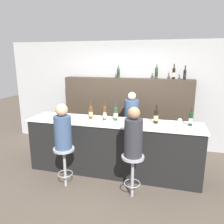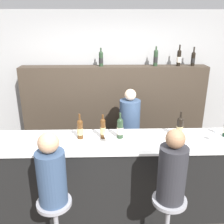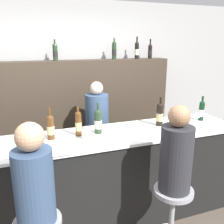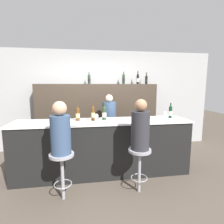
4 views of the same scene
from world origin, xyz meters
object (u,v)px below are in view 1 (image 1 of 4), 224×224
object	(u,v)px
wine_bottle_backbar_0	(118,73)
wine_bottle_backbar_3	(185,74)
wine_bottle_counter_1	(105,113)
wine_bottle_backbar_1	(156,73)
wine_bottle_counter_3	(156,116)
wine_bottle_counter_4	(191,119)
wine_glass_1	(180,121)
bartender	(131,128)
wine_bottle_counter_0	(91,112)
wine_glass_0	(105,117)
wine_bottle_backbar_2	(174,73)
guest_seated_left	(63,129)
guest_seated_right	(133,135)
wine_bottle_counter_2	(116,113)
bar_stool_right	(133,165)
bar_stool_left	(64,157)

from	to	relation	value
wine_bottle_backbar_0	wine_bottle_backbar_3	bearing A→B (deg)	0.00
wine_bottle_counter_1	wine_bottle_backbar_1	size ratio (longest dim) A/B	1.00
wine_bottle_counter_3	wine_bottle_counter_4	distance (m)	0.59
wine_bottle_backbar_3	wine_bottle_counter_1	bearing A→B (deg)	-139.96
wine_bottle_backbar_0	wine_glass_1	distance (m)	2.09
wine_bottle_counter_1	bartender	bearing A→B (deg)	59.33
wine_bottle_counter_0	wine_glass_0	bearing A→B (deg)	-24.84
wine_bottle_counter_4	wine_glass_0	xyz separation A→B (m)	(-1.51, -0.15, -0.02)
wine_bottle_counter_0	wine_bottle_backbar_2	distance (m)	2.08
wine_bottle_counter_4	wine_glass_1	distance (m)	0.24
wine_bottle_backbar_3	wine_glass_1	bearing A→B (deg)	-94.33
guest_seated_left	guest_seated_right	size ratio (longest dim) A/B	0.98
wine_bottle_backbar_3	guest_seated_right	distance (m)	2.30
bartender	wine_bottle_counter_2	bearing A→B (deg)	-105.55
bartender	wine_bottle_counter_4	bearing A→B (deg)	-30.49
wine_bottle_backbar_0	wine_glass_1	bearing A→B (deg)	-44.93
wine_bottle_backbar_2	wine_bottle_counter_3	bearing A→B (deg)	-102.55
wine_bottle_counter_1	bar_stool_right	distance (m)	1.20
wine_glass_0	bartender	xyz separation A→B (m)	(0.35, 0.83, -0.46)
wine_glass_1	wine_bottle_counter_1	bearing A→B (deg)	173.56
wine_bottle_counter_2	wine_bottle_backbar_0	size ratio (longest dim) A/B	1.14
wine_bottle_counter_3	wine_glass_1	world-z (taller)	wine_bottle_counter_3
wine_bottle_counter_3	wine_bottle_backbar_2	distance (m)	1.44
wine_bottle_counter_4	wine_bottle_backbar_2	world-z (taller)	wine_bottle_backbar_2
wine_bottle_backbar_1	guest_seated_right	bearing A→B (deg)	-95.06
wine_bottle_counter_1	bar_stool_left	bearing A→B (deg)	-123.02
wine_bottle_counter_0	wine_bottle_counter_4	xyz separation A→B (m)	(1.84, 0.00, -0.00)
wine_bottle_backbar_1	wine_glass_0	size ratio (longest dim) A/B	2.12
wine_bottle_counter_4	bar_stool_right	bearing A→B (deg)	-138.87
wine_bottle_backbar_2	wine_glass_1	bearing A→B (deg)	-84.66
bar_stool_left	wine_bottle_backbar_2	bearing A→B (deg)	49.09
wine_bottle_counter_0	bartender	size ratio (longest dim) A/B	0.22
wine_bottle_backbar_2	bar_stool_left	bearing A→B (deg)	-130.91
bar_stool_right	bartender	bearing A→B (deg)	100.94
bar_stool_right	guest_seated_right	xyz separation A→B (m)	(0.00, 0.00, 0.50)
wine_bottle_backbar_1	wine_bottle_backbar_2	world-z (taller)	wine_bottle_backbar_2
wine_bottle_counter_1	wine_bottle_counter_4	size ratio (longest dim) A/B	1.02
wine_bottle_counter_0	wine_bottle_backbar_3	bearing A→B (deg)	35.19
wine_bottle_backbar_3	wine_glass_1	world-z (taller)	wine_bottle_backbar_3
wine_bottle_counter_4	wine_glass_1	world-z (taller)	wine_bottle_counter_4
wine_bottle_counter_3	wine_bottle_backbar_1	world-z (taller)	wine_bottle_backbar_1
wine_glass_0	wine_glass_1	distance (m)	1.32
bar_stool_right	wine_bottle_backbar_3	bearing A→B (deg)	68.40
wine_bottle_counter_1	bar_stool_right	bearing A→B (deg)	-48.25
wine_bottle_counter_2	wine_bottle_backbar_0	bearing A→B (deg)	101.04
wine_bottle_counter_2	bartender	xyz separation A→B (m)	(0.19, 0.68, -0.49)
wine_bottle_backbar_3	bartender	world-z (taller)	wine_bottle_backbar_3
wine_bottle_backbar_3	bartender	xyz separation A→B (m)	(-1.07, -0.56, -1.16)
wine_bottle_counter_4	wine_bottle_backbar_2	size ratio (longest dim) A/B	0.91
bar_stool_left	guest_seated_right	distance (m)	1.28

